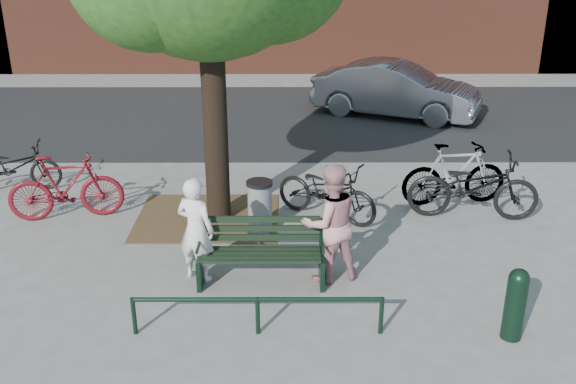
{
  "coord_description": "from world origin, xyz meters",
  "views": [
    {
      "loc": [
        0.34,
        -7.82,
        4.59
      ],
      "look_at": [
        0.38,
        1.0,
        0.97
      ],
      "focal_mm": 40.0,
      "sensor_mm": 36.0,
      "label": 1
    }
  ],
  "objects_px": {
    "person_left": "(196,230)",
    "litter_bin": "(260,206)",
    "park_bench": "(261,250)",
    "parked_car": "(396,90)",
    "bicycle_c": "(327,191)",
    "person_right": "(330,223)",
    "bollard": "(516,302)"
  },
  "relations": [
    {
      "from": "litter_bin",
      "to": "parked_car",
      "type": "relative_size",
      "value": 0.2
    },
    {
      "from": "bollard",
      "to": "person_left",
      "type": "bearing_deg",
      "value": 160.05
    },
    {
      "from": "bollard",
      "to": "parked_car",
      "type": "bearing_deg",
      "value": 89.14
    },
    {
      "from": "bollard",
      "to": "parked_car",
      "type": "xyz_separation_m",
      "value": [
        0.15,
        9.96,
        0.2
      ]
    },
    {
      "from": "person_right",
      "to": "bollard",
      "type": "bearing_deg",
      "value": 126.82
    },
    {
      "from": "bicycle_c",
      "to": "parked_car",
      "type": "relative_size",
      "value": 0.44
    },
    {
      "from": "bollard",
      "to": "park_bench",
      "type": "bearing_deg",
      "value": 155.95
    },
    {
      "from": "person_right",
      "to": "bollard",
      "type": "distance_m",
      "value": 2.59
    },
    {
      "from": "parked_car",
      "to": "bollard",
      "type": "bearing_deg",
      "value": -156.64
    },
    {
      "from": "litter_bin",
      "to": "bicycle_c",
      "type": "distance_m",
      "value": 1.23
    },
    {
      "from": "person_left",
      "to": "litter_bin",
      "type": "bearing_deg",
      "value": -93.82
    },
    {
      "from": "person_right",
      "to": "parked_car",
      "type": "bearing_deg",
      "value": -123.88
    },
    {
      "from": "park_bench",
      "to": "parked_car",
      "type": "distance_m",
      "value": 9.18
    },
    {
      "from": "bicycle_c",
      "to": "parked_car",
      "type": "xyz_separation_m",
      "value": [
        2.19,
        6.47,
        0.21
      ]
    },
    {
      "from": "park_bench",
      "to": "person_right",
      "type": "distance_m",
      "value": 1.02
    },
    {
      "from": "park_bench",
      "to": "bicycle_c",
      "type": "height_order",
      "value": "bicycle_c"
    },
    {
      "from": "litter_bin",
      "to": "parked_car",
      "type": "distance_m",
      "value": 7.74
    },
    {
      "from": "person_left",
      "to": "bollard",
      "type": "bearing_deg",
      "value": -175.56
    },
    {
      "from": "park_bench",
      "to": "bicycle_c",
      "type": "bearing_deg",
      "value": 64.07
    },
    {
      "from": "person_left",
      "to": "parked_car",
      "type": "distance_m",
      "value": 9.47
    },
    {
      "from": "park_bench",
      "to": "person_left",
      "type": "height_order",
      "value": "person_left"
    },
    {
      "from": "person_right",
      "to": "bicycle_c",
      "type": "distance_m",
      "value": 2.08
    },
    {
      "from": "park_bench",
      "to": "person_right",
      "type": "height_order",
      "value": "person_right"
    },
    {
      "from": "person_left",
      "to": "bicycle_c",
      "type": "xyz_separation_m",
      "value": [
        1.93,
        2.05,
        -0.26
      ]
    },
    {
      "from": "person_left",
      "to": "litter_bin",
      "type": "distance_m",
      "value": 1.76
    },
    {
      "from": "person_left",
      "to": "litter_bin",
      "type": "xyz_separation_m",
      "value": [
        0.82,
        1.53,
        -0.32
      ]
    },
    {
      "from": "park_bench",
      "to": "person_right",
      "type": "xyz_separation_m",
      "value": [
        0.95,
        0.07,
        0.38
      ]
    },
    {
      "from": "person_right",
      "to": "park_bench",
      "type": "bearing_deg",
      "value": -14.69
    },
    {
      "from": "person_left",
      "to": "bicycle_c",
      "type": "distance_m",
      "value": 2.83
    },
    {
      "from": "person_right",
      "to": "litter_bin",
      "type": "distance_m",
      "value": 1.89
    },
    {
      "from": "park_bench",
      "to": "person_left",
      "type": "distance_m",
      "value": 0.95
    },
    {
      "from": "person_left",
      "to": "parked_car",
      "type": "relative_size",
      "value": 0.36
    }
  ]
}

